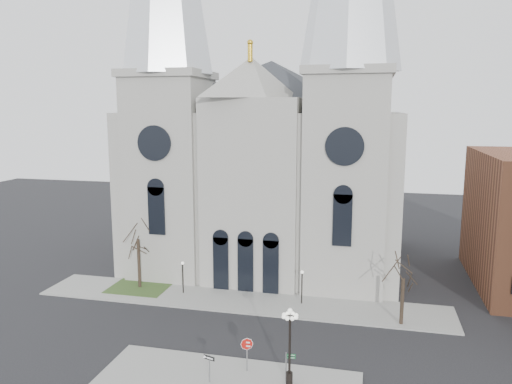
% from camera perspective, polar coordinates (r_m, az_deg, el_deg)
% --- Properties ---
extents(ground, '(160.00, 160.00, 0.00)m').
position_cam_1_polar(ground, '(40.01, -6.25, -18.04)').
color(ground, black).
rests_on(ground, ground).
extents(sidewalk_far, '(40.00, 6.00, 0.14)m').
position_cam_1_polar(sidewalk_far, '(49.52, -1.90, -12.28)').
color(sidewalk_far, gray).
rests_on(sidewalk_far, ground).
extents(grass_patch, '(6.00, 5.00, 0.18)m').
position_cam_1_polar(grass_patch, '(54.12, -13.12, -10.57)').
color(grass_patch, '#354E21').
rests_on(grass_patch, ground).
extents(cathedral, '(33.00, 26.66, 54.00)m').
position_cam_1_polar(cathedral, '(57.48, 1.14, 9.56)').
color(cathedral, '#9C9991').
rests_on(cathedral, ground).
extents(tree_left, '(3.20, 3.20, 7.50)m').
position_cam_1_polar(tree_left, '(52.51, -13.35, -4.93)').
color(tree_left, black).
rests_on(tree_left, ground).
extents(tree_right, '(3.20, 3.20, 6.00)m').
position_cam_1_polar(tree_right, '(44.69, 16.50, -9.14)').
color(tree_right, black).
rests_on(tree_right, ground).
extents(ped_lamp_left, '(0.32, 0.32, 3.26)m').
position_cam_1_polar(ped_lamp_left, '(50.99, -8.37, -9.02)').
color(ped_lamp_left, black).
rests_on(ped_lamp_left, sidewalk_far).
extents(ped_lamp_right, '(0.32, 0.32, 3.26)m').
position_cam_1_polar(ped_lamp_right, '(48.05, 5.27, -10.13)').
color(ped_lamp_right, black).
rests_on(ped_lamp_right, sidewalk_far).
extents(stop_sign, '(0.90, 0.09, 2.49)m').
position_cam_1_polar(stop_sign, '(36.67, -1.04, -17.33)').
color(stop_sign, slate).
rests_on(stop_sign, sidewalk_near).
extents(globe_lamp, '(1.42, 1.42, 5.36)m').
position_cam_1_polar(globe_lamp, '(34.54, 3.88, -16.19)').
color(globe_lamp, black).
rests_on(globe_lamp, sidewalk_near).
extents(one_way_sign, '(0.85, 0.30, 2.01)m').
position_cam_1_polar(one_way_sign, '(35.70, -5.34, -18.90)').
color(one_way_sign, slate).
rests_on(one_way_sign, sidewalk_near).
extents(street_name_sign, '(0.67, 0.15, 2.11)m').
position_cam_1_polar(street_name_sign, '(35.71, 3.59, -19.07)').
color(street_name_sign, slate).
rests_on(street_name_sign, sidewalk_near).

